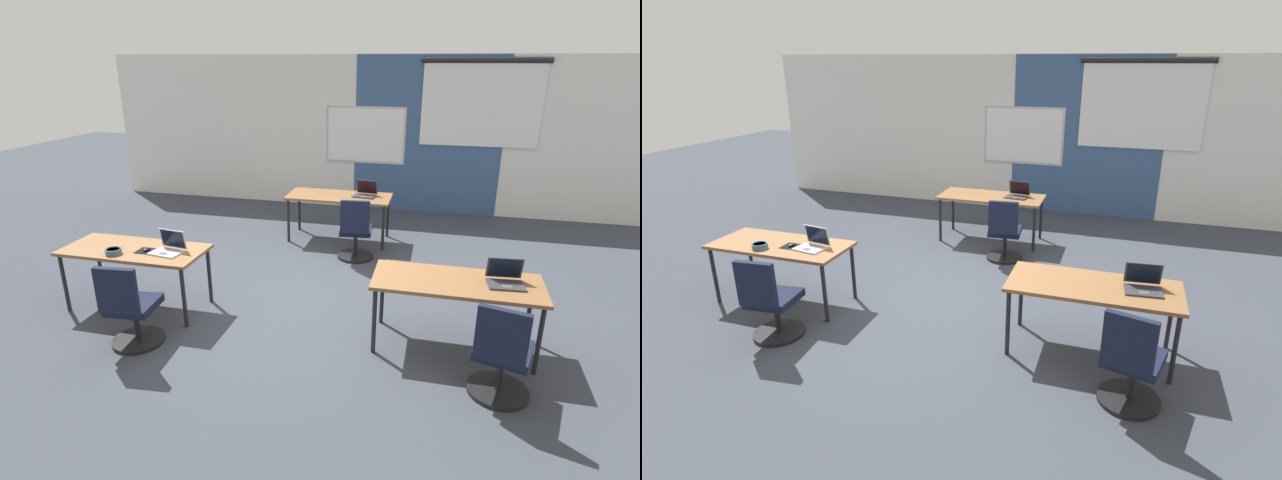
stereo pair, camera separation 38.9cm
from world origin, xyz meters
The scene contains 14 objects.
ground_plane centered at (0.00, 0.00, 0.00)m, with size 24.00×24.00×0.00m.
back_wall_assembly centered at (0.05, 4.20, 1.41)m, with size 10.00×0.27×2.80m.
desk_near_left centered at (-1.75, -0.60, 0.66)m, with size 1.60×0.70×0.72m.
desk_near_right centered at (1.75, -0.60, 0.66)m, with size 1.60×0.70×0.72m.
desk_far_center centered at (0.00, 2.20, 0.66)m, with size 1.60×0.70×0.72m.
laptop_near_right_end centered at (2.19, -0.56, 0.77)m, with size 0.35×0.31×0.23m.
chair_near_right_end centered at (2.13, -1.33, 0.38)m, with size 0.54×0.59×0.92m.
laptop_far_right centered at (0.40, 2.26, 0.77)m, with size 0.36×0.32×0.23m.
chair_far_right centered at (0.40, 1.43, 0.38)m, with size 0.52×0.56×0.92m.
laptop_near_left_inner centered at (-1.31, -0.60, 0.77)m, with size 0.37×0.32×0.24m.
mousepad_near_left_inner centered at (-1.56, -0.64, 0.72)m, with size 0.22×0.19×0.00m.
mouse_near_left_inner centered at (-1.56, -0.64, 0.74)m, with size 0.07×0.10×0.03m.
chair_near_left_inner centered at (-1.33, -1.37, 0.38)m, with size 0.52×0.56×0.92m.
snack_bowl centered at (-1.87, -0.80, 0.76)m, with size 0.18×0.18×0.06m.
Camera 2 is at (1.90, -4.97, 2.71)m, focal length 27.66 mm.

